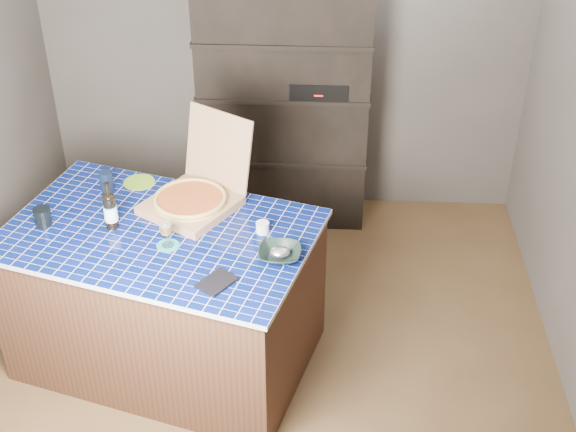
# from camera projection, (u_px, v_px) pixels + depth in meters

# --- Properties ---
(room) EXTENTS (3.50, 3.50, 3.50)m
(room) POSITION_uv_depth(u_px,v_px,m) (267.00, 178.00, 4.29)
(room) COLOR brown
(room) RESTS_ON ground
(shelving_unit) EXTENTS (1.20, 0.41, 1.80)m
(shelving_unit) POSITION_uv_depth(u_px,v_px,m) (284.00, 109.00, 5.75)
(shelving_unit) COLOR black
(shelving_unit) RESTS_ON floor
(kitchen_island) EXTENTS (1.92, 1.50, 0.93)m
(kitchen_island) POSITION_uv_depth(u_px,v_px,m) (166.00, 296.00, 4.70)
(kitchen_island) COLOR #422B1A
(kitchen_island) RESTS_ON floor
(pizza_box) EXTENTS (0.68, 0.71, 0.50)m
(pizza_box) POSITION_uv_depth(u_px,v_px,m) (194.00, 197.00, 4.61)
(pizza_box) COLOR olive
(pizza_box) RESTS_ON kitchen_island
(mead_bottle) EXTENTS (0.08, 0.08, 0.29)m
(mead_bottle) POSITION_uv_depth(u_px,v_px,m) (110.00, 210.00, 4.41)
(mead_bottle) COLOR black
(mead_bottle) RESTS_ON kitchen_island
(teal_trivet) EXTENTS (0.12, 0.12, 0.01)m
(teal_trivet) POSITION_uv_depth(u_px,v_px,m) (168.00, 245.00, 4.33)
(teal_trivet) COLOR teal
(teal_trivet) RESTS_ON kitchen_island
(wine_glass) EXTENTS (0.07, 0.07, 0.17)m
(wine_glass) POSITION_uv_depth(u_px,v_px,m) (166.00, 228.00, 4.26)
(wine_glass) COLOR white
(wine_glass) RESTS_ON teal_trivet
(tumbler) EXTENTS (0.10, 0.10, 0.11)m
(tumbler) POSITION_uv_depth(u_px,v_px,m) (43.00, 217.00, 4.47)
(tumbler) COLOR black
(tumbler) RESTS_ON kitchen_island
(dvd_case) EXTENTS (0.22, 0.24, 0.02)m
(dvd_case) POSITION_uv_depth(u_px,v_px,m) (217.00, 282.00, 4.06)
(dvd_case) COLOR black
(dvd_case) RESTS_ON kitchen_island
(bowl) EXTENTS (0.24, 0.24, 0.06)m
(bowl) POSITION_uv_depth(u_px,v_px,m) (280.00, 254.00, 4.22)
(bowl) COLOR black
(bowl) RESTS_ON kitchen_island
(foil_contents) EXTENTS (0.11, 0.09, 0.05)m
(foil_contents) POSITION_uv_depth(u_px,v_px,m) (280.00, 252.00, 4.21)
(foil_contents) COLOR silver
(foil_contents) RESTS_ON bowl
(white_jar) EXTENTS (0.07, 0.07, 0.06)m
(white_jar) POSITION_uv_depth(u_px,v_px,m) (263.00, 227.00, 4.42)
(white_jar) COLOR silver
(white_jar) RESTS_ON kitchen_island
(navy_cup) EXTENTS (0.08, 0.08, 0.12)m
(navy_cup) POSITION_uv_depth(u_px,v_px,m) (107.00, 181.00, 4.76)
(navy_cup) COLOR black
(navy_cup) RESTS_ON kitchen_island
(green_trivet) EXTENTS (0.19, 0.19, 0.01)m
(green_trivet) POSITION_uv_depth(u_px,v_px,m) (139.00, 182.00, 4.87)
(green_trivet) COLOR #669E21
(green_trivet) RESTS_ON kitchen_island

